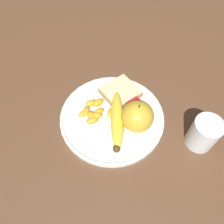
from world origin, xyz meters
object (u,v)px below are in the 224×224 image
Objects in this scene: apple at (137,117)px; jam_packet at (133,104)px; fork at (109,119)px; bread_slice at (120,92)px; plate at (112,117)px; banana at (116,120)px; juice_glass at (203,134)px.

jam_packet is at bearing 61.83° from apple.
apple reaches higher than fork.
bread_slice is (0.02, 0.11, -0.03)m from apple.
plate is 0.08m from apple.
plate is 6.91× the size of jam_packet.
fork is at bearing -179.77° from jam_packet.
jam_packet is (0.07, -0.00, 0.01)m from plate.
apple reaches higher than banana.
juice_glass reaches higher than bread_slice.
juice_glass reaches higher than plate.
banana is 0.90× the size of fork.
juice_glass reaches higher than banana.
juice_glass is 0.95× the size of apple.
plate is 0.08m from bread_slice.
jam_packet is at bearing 113.58° from juice_glass.
banana is 4.02× the size of jam_packet.
jam_packet is (0.08, 0.00, 0.01)m from fork.
apple is 0.06m from banana.
bread_slice is 0.05m from jam_packet.
juice_glass is 0.25m from bread_slice.
banana reaches higher than bread_slice.
fork is at bearing 133.57° from apple.
apple is at bearing -52.18° from fork.
plate is 3.25× the size of juice_glass.
juice_glass is (0.15, -0.19, 0.03)m from plate.
plate is 0.07m from jam_packet.
apple is 0.07m from jam_packet.
apple is at bearing -38.34° from banana.
apple is 0.09m from fork.
bread_slice is 2.37× the size of jam_packet.
apple is 2.23× the size of jam_packet.
banana is (-0.15, 0.16, -0.01)m from juice_glass.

